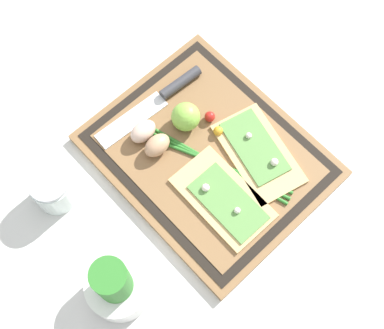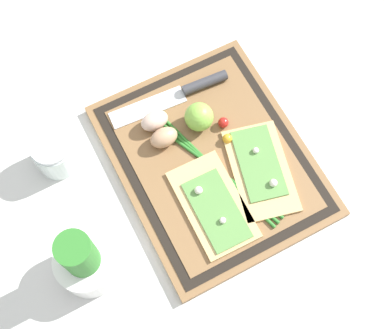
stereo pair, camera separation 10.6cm
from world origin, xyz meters
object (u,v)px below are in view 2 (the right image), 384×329
Objects in this scene: sauce_jar at (55,155)px; egg_brown at (164,138)px; egg_pink at (155,121)px; herb_pot at (85,262)px; pizza_slice_near at (260,169)px; cherry_tomato_red at (223,123)px; cherry_tomato_yellow at (227,139)px; knife at (188,90)px; pizza_slice_far at (214,206)px; lime at (199,117)px.

egg_brown is at bearing -108.02° from sauce_jar.
egg_brown and egg_pink have the same top height.
egg_brown is at bearing -179.77° from egg_pink.
herb_pot reaches higher than egg_brown.
herb_pot is at bearing 92.87° from pizza_slice_near.
herb_pot reaches higher than sauce_jar.
egg_brown is at bearing 79.75° from cherry_tomato_red.
cherry_tomato_yellow is 0.37m from herb_pot.
egg_pink is 0.68× the size of sauce_jar.
egg_pink is 0.15m from cherry_tomato_yellow.
pizza_slice_far is at bearing 163.39° from knife.
pizza_slice_near is at bearing -142.59° from egg_pink.
egg_pink is 2.64× the size of cherry_tomato_red.
pizza_slice_near reaches higher than knife.
pizza_slice_near is at bearing -87.13° from herb_pot.
pizza_slice_far is at bearing -135.53° from sauce_jar.
lime is 0.30m from sauce_jar.
cherry_tomato_yellow is at bearing -39.60° from pizza_slice_far.
egg_pink is 0.98× the size of lime.
cherry_tomato_red is at bearing -117.46° from egg_pink.
sauce_jar reaches higher than lime.
egg_pink reaches higher than cherry_tomato_red.
sauce_jar reaches higher than cherry_tomato_red.
cherry_tomato_yellow is at bearing -131.05° from egg_pink.
lime reaches higher than pizza_slice_far.
herb_pot reaches higher than cherry_tomato_yellow.
herb_pot is at bearing 124.39° from egg_brown.
herb_pot reaches higher than lime.
egg_pink is at bearing -49.22° from herb_pot.
pizza_slice_far is at bearing -91.09° from herb_pot.
cherry_tomato_red is at bearing 8.32° from pizza_slice_near.
lime is at bearing 168.52° from knife.
cherry_tomato_red is 1.11× the size of cherry_tomato_yellow.
lime is 0.05m from cherry_tomato_red.
egg_brown is at bearing 63.31° from cherry_tomato_yellow.
cherry_tomato_yellow is (-0.06, -0.12, -0.01)m from egg_brown.
herb_pot reaches higher than egg_pink.
pizza_slice_near is at bearing -121.12° from sauce_jar.
pizza_slice_far is 9.09× the size of cherry_tomato_red.
herb_pot is 2.10× the size of sauce_jar.
sauce_jar reaches higher than knife.
egg_pink is (0.19, 0.14, 0.01)m from pizza_slice_near.
herb_pot is (-0.25, 0.34, 0.03)m from knife.
egg_brown is 0.68× the size of sauce_jar.
herb_pot is (-0.16, 0.24, 0.02)m from egg_brown.
sauce_jar is at bearing 74.82° from cherry_tomato_red.
herb_pot is (-0.14, 0.37, 0.03)m from cherry_tomato_red.
egg_brown is 2.64× the size of cherry_tomato_red.
sauce_jar reaches higher than pizza_slice_near.
herb_pot is (0.00, 0.26, 0.04)m from pizza_slice_far.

